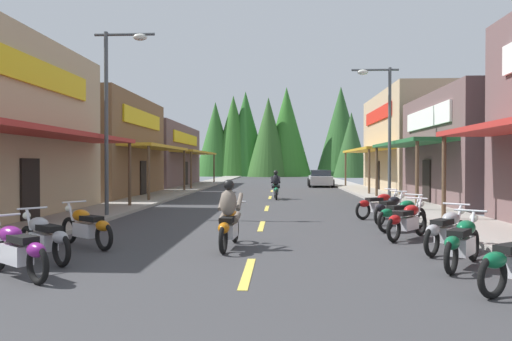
% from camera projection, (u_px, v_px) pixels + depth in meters
% --- Properties ---
extents(ground, '(10.29, 83.68, 0.10)m').
position_uv_depth(ground, '(270.00, 197.00, 27.84)').
color(ground, '#38383A').
extents(sidewalk_left, '(2.41, 83.68, 0.12)m').
position_uv_depth(sidewalk_left, '(163.00, 195.00, 28.16)').
color(sidewalk_left, gray).
rests_on(sidewalk_left, ground).
extents(sidewalk_right, '(2.41, 83.68, 0.12)m').
position_uv_depth(sidewalk_right, '(380.00, 196.00, 27.51)').
color(sidewalk_right, '#9E9991').
rests_on(sidewalk_right, ground).
extents(centerline_dashes, '(0.16, 58.17, 0.01)m').
position_uv_depth(centerline_dashes, '(271.00, 194.00, 30.61)').
color(centerline_dashes, '#E0C64C').
rests_on(centerline_dashes, ground).
extents(storefront_left_middle, '(9.71, 10.25, 5.85)m').
position_uv_depth(storefront_left_middle, '(78.00, 147.00, 28.30)').
color(storefront_left_middle, brown).
rests_on(storefront_left_middle, ground).
extents(storefront_left_far, '(10.72, 13.95, 5.22)m').
position_uv_depth(storefront_left_far, '(135.00, 156.00, 41.22)').
color(storefront_left_far, brown).
rests_on(storefront_left_far, ground).
extents(storefront_right_far, '(10.69, 11.99, 6.92)m').
position_uv_depth(storefront_right_far, '(441.00, 142.00, 33.65)').
color(storefront_right_far, tan).
rests_on(storefront_right_far, ground).
extents(streetlamp_left, '(2.13, 0.30, 6.56)m').
position_uv_depth(streetlamp_left, '(115.00, 98.00, 16.71)').
color(streetlamp_left, '#474C51').
rests_on(streetlamp_left, ground).
extents(streetlamp_right, '(2.13, 0.30, 6.29)m').
position_uv_depth(streetlamp_right, '(383.00, 116.00, 21.62)').
color(streetlamp_right, '#474C51').
rests_on(streetlamp_right, ground).
extents(motorcycle_parked_right_1, '(1.31, 1.81, 1.04)m').
position_uv_depth(motorcycle_parked_right_1, '(463.00, 241.00, 8.79)').
color(motorcycle_parked_right_1, black).
rests_on(motorcycle_parked_right_1, ground).
extents(motorcycle_parked_right_2, '(1.50, 1.67, 1.04)m').
position_uv_depth(motorcycle_parked_right_2, '(446.00, 230.00, 10.31)').
color(motorcycle_parked_right_2, black).
rests_on(motorcycle_parked_right_2, ground).
extents(motorcycle_parked_right_3, '(1.47, 1.69, 1.04)m').
position_uv_depth(motorcycle_parked_right_3, '(407.00, 220.00, 12.15)').
color(motorcycle_parked_right_3, black).
rests_on(motorcycle_parked_right_3, ground).
extents(motorcycle_parked_right_4, '(1.75, 1.40, 1.04)m').
position_uv_depth(motorcycle_parked_right_4, '(402.00, 214.00, 13.67)').
color(motorcycle_parked_right_4, black).
rests_on(motorcycle_parked_right_4, ground).
extents(motorcycle_parked_right_5, '(1.44, 1.71, 1.04)m').
position_uv_depth(motorcycle_parked_right_5, '(391.00, 208.00, 15.27)').
color(motorcycle_parked_right_5, black).
rests_on(motorcycle_parked_right_5, ground).
extents(motorcycle_parked_right_6, '(1.90, 1.17, 1.04)m').
position_uv_depth(motorcycle_parked_right_6, '(379.00, 205.00, 16.70)').
color(motorcycle_parked_right_6, black).
rests_on(motorcycle_parked_right_6, ground).
extents(motorcycle_parked_left_0, '(1.79, 1.34, 1.04)m').
position_uv_depth(motorcycle_parked_left_0, '(17.00, 249.00, 8.01)').
color(motorcycle_parked_left_0, black).
rests_on(motorcycle_parked_left_0, ground).
extents(motorcycle_parked_left_1, '(1.73, 1.42, 1.04)m').
position_uv_depth(motorcycle_parked_left_1, '(44.00, 237.00, 9.33)').
color(motorcycle_parked_left_1, black).
rests_on(motorcycle_parked_left_1, ground).
extents(motorcycle_parked_left_2, '(1.77, 1.37, 1.04)m').
position_uv_depth(motorcycle_parked_left_2, '(86.00, 226.00, 10.94)').
color(motorcycle_parked_left_2, black).
rests_on(motorcycle_parked_left_2, ground).
extents(rider_cruising_lead, '(0.60, 2.14, 1.57)m').
position_uv_depth(rider_cruising_lead, '(229.00, 220.00, 10.82)').
color(rider_cruising_lead, black).
rests_on(rider_cruising_lead, ground).
extents(rider_cruising_trailing, '(0.60, 2.14, 1.57)m').
position_uv_depth(rider_cruising_trailing, '(276.00, 187.00, 25.80)').
color(rider_cruising_trailing, black).
rests_on(rider_cruising_trailing, ground).
extents(parked_car_curbside, '(2.16, 4.35, 1.40)m').
position_uv_depth(parked_car_curbside, '(320.00, 178.00, 39.83)').
color(parked_car_curbside, silver).
rests_on(parked_car_curbside, ground).
extents(treeline_backdrop, '(26.42, 13.07, 13.83)m').
position_uv_depth(treeline_backdrop, '(275.00, 135.00, 72.80)').
color(treeline_backdrop, '#284F23').
rests_on(treeline_backdrop, ground).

